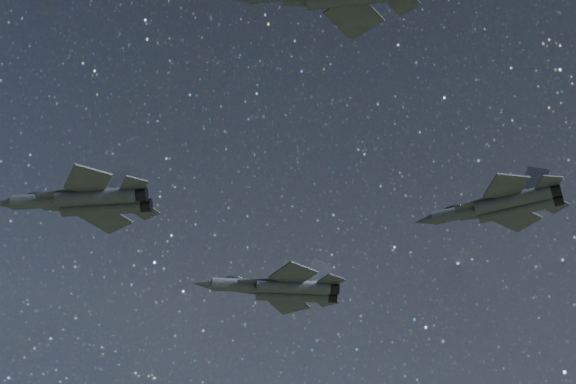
{
  "coord_description": "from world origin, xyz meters",
  "views": [
    {
      "loc": [
        3.02,
        -60.01,
        105.76
      ],
      "look_at": [
        2.11,
        2.03,
        150.76
      ],
      "focal_mm": 50.0,
      "sensor_mm": 36.0,
      "label": 1
    }
  ],
  "objects": [
    {
      "name": "jet_lead",
      "position": [
        -18.68,
        6.67,
        153.26
      ],
      "size": [
        17.48,
        12.32,
        4.42
      ],
      "rotation": [
        0.0,
        0.0,
        -0.07
      ],
      "color": "#2F333A"
    },
    {
      "name": "jet_left",
      "position": [
        1.11,
        15.64,
        147.85
      ],
      "size": [
        16.43,
        11.54,
        4.15
      ],
      "rotation": [
        0.0,
        0.0,
        0.09
      ],
      "color": "#2F333A"
    },
    {
      "name": "jet_slot",
      "position": [
        23.46,
        6.05,
        151.82
      ],
      "size": [
        15.42,
        10.2,
        3.94
      ],
      "rotation": [
        0.0,
        0.0,
        -0.39
      ],
      "color": "#2F333A"
    }
  ]
}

